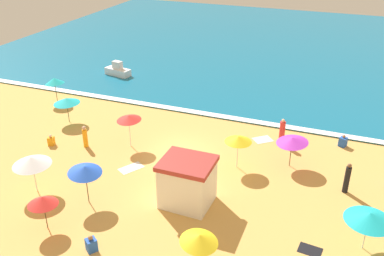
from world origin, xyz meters
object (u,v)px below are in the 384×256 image
at_px(beachgoer_3, 282,132).
at_px(beach_umbrella_9, 129,118).
at_px(beachgoer_0, 347,179).
at_px(beach_umbrella_3, 238,139).
at_px(beachgoer_8, 85,137).
at_px(small_boat_0, 118,71).
at_px(beach_umbrella_5, 370,217).
at_px(beach_umbrella_7, 85,170).
at_px(lifeguard_cabana, 187,182).
at_px(beach_umbrella_0, 66,101).
at_px(beach_umbrella_8, 292,140).
at_px(beachgoer_7, 91,244).
at_px(beach_umbrella_2, 43,201).
at_px(beachgoer_4, 343,141).
at_px(beach_umbrella_1, 31,161).
at_px(beachgoer_6, 51,141).
at_px(beach_umbrella_6, 54,81).
at_px(beach_umbrella_4, 199,238).

bearing_deg(beachgoer_3, beach_umbrella_9, -157.40).
bearing_deg(beachgoer_0, beach_umbrella_3, 177.10).
height_order(beachgoer_8, small_boat_0, beachgoer_8).
distance_m(beach_umbrella_5, small_boat_0, 28.58).
relative_size(beach_umbrella_3, beach_umbrella_7, 0.92).
bearing_deg(beach_umbrella_5, lifeguard_cabana, 178.19).
bearing_deg(beachgoer_0, beach_umbrella_0, 174.39).
distance_m(beach_umbrella_9, beachgoer_8, 3.33).
distance_m(beach_umbrella_3, beach_umbrella_8, 3.35).
xyz_separation_m(beach_umbrella_0, beachgoer_0, (20.28, -1.99, -0.84)).
bearing_deg(beach_umbrella_7, small_boat_0, 115.63).
relative_size(beachgoer_0, beachgoer_7, 2.18).
bearing_deg(beach_umbrella_2, beach_umbrella_8, 45.07).
bearing_deg(beach_umbrella_9, beachgoer_4, 21.04).
bearing_deg(beachgoer_8, beach_umbrella_1, -86.62).
relative_size(beach_umbrella_7, beachgoer_3, 1.30).
bearing_deg(beachgoer_6, lifeguard_cabana, -13.50).
bearing_deg(beach_umbrella_1, beach_umbrella_7, 2.58).
distance_m(lifeguard_cabana, beach_umbrella_2, 7.39).
xyz_separation_m(beachgoer_0, beachgoer_7, (-10.86, -9.31, -0.54)).
height_order(beach_umbrella_2, beachgoer_8, beach_umbrella_2).
height_order(beach_umbrella_0, beach_umbrella_7, beach_umbrella_7).
bearing_deg(beach_umbrella_2, lifeguard_cabana, 37.80).
xyz_separation_m(beachgoer_3, beachgoer_4, (3.99, 1.23, -0.54)).
distance_m(beachgoer_6, small_boat_0, 14.15).
distance_m(beach_umbrella_6, beachgoer_4, 23.07).
relative_size(beach_umbrella_8, beachgoer_6, 3.53).
height_order(beachgoer_7, beachgoer_8, beachgoer_8).
bearing_deg(beach_umbrella_3, beach_umbrella_1, -146.51).
distance_m(beach_umbrella_4, beach_umbrella_5, 7.94).
relative_size(beach_umbrella_4, beach_umbrella_6, 0.95).
xyz_separation_m(beach_umbrella_8, beachgoer_6, (-15.74, -3.24, -1.50)).
bearing_deg(beach_umbrella_2, beachgoer_6, 126.49).
xyz_separation_m(beach_umbrella_1, beachgoer_7, (5.66, -3.01, -1.64)).
bearing_deg(beachgoer_6, beachgoer_8, 15.75).
xyz_separation_m(beach_umbrella_0, beach_umbrella_3, (13.79, -1.66, 0.26)).
bearing_deg(beachgoer_4, beach_umbrella_3, -138.91).
xyz_separation_m(beach_umbrella_4, beachgoer_0, (5.69, 8.66, -0.94)).
xyz_separation_m(beach_umbrella_6, beach_umbrella_8, (20.04, -3.09, -0.08)).
height_order(beach_umbrella_8, beachgoer_6, beach_umbrella_8).
bearing_deg(beach_umbrella_9, beachgoer_7, -71.69).
xyz_separation_m(beach_umbrella_0, beach_umbrella_5, (21.36, -6.50, 0.13)).
relative_size(beach_umbrella_9, beachgoer_4, 2.76).
distance_m(beach_umbrella_1, beachgoer_0, 17.71).
bearing_deg(beach_umbrella_2, beach_umbrella_6, 125.44).
distance_m(beachgoer_0, beachgoer_7, 14.31).
relative_size(beach_umbrella_0, beach_umbrella_2, 1.38).
bearing_deg(beach_umbrella_0, beachgoer_0, -5.61).
relative_size(beach_umbrella_1, beachgoer_8, 1.75).
height_order(beach_umbrella_6, beach_umbrella_7, beach_umbrella_7).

